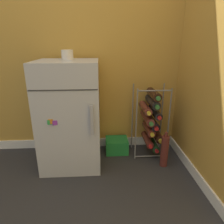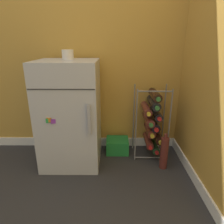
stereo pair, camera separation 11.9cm
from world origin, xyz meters
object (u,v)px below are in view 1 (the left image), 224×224
soda_box (117,145)px  wine_rack (151,120)px  mini_fridge (70,115)px  fridge_top_cup (67,55)px  loose_bottle_floor (165,151)px

soda_box → wine_rack: bearing=-6.6°
mini_fridge → fridge_top_cup: (0.00, 0.05, 0.51)m
wine_rack → loose_bottle_floor: (0.07, -0.24, -0.21)m
mini_fridge → wine_rack: (0.76, 0.11, -0.11)m
mini_fridge → soda_box: (0.42, 0.15, -0.40)m
fridge_top_cup → loose_bottle_floor: fridge_top_cup is taller
mini_fridge → wine_rack: mini_fridge is taller
mini_fridge → wine_rack: 0.77m
fridge_top_cup → loose_bottle_floor: bearing=-11.6°
soda_box → fridge_top_cup: 1.00m
mini_fridge → soda_box: size_ratio=4.21×
wine_rack → fridge_top_cup: bearing=-175.0°
soda_box → loose_bottle_floor: bearing=-33.9°
wine_rack → loose_bottle_floor: bearing=-72.4°
wine_rack → loose_bottle_floor: size_ratio=2.09×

